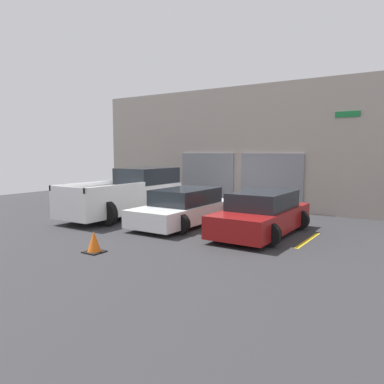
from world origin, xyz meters
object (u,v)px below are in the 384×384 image
at_px(sedan_white, 185,208).
at_px(traffic_cone, 94,243).
at_px(pickup_truck, 128,194).
at_px(sedan_side, 262,214).

relative_size(sedan_white, traffic_cone, 7.98).
distance_m(pickup_truck, sedan_side, 5.77).
relative_size(pickup_truck, traffic_cone, 9.73).
bearing_deg(sedan_side, traffic_cone, -122.43).
relative_size(sedan_side, traffic_cone, 7.65).
xyz_separation_m(pickup_truck, traffic_cone, (3.03, -4.56, -0.63)).
bearing_deg(sedan_white, sedan_side, -0.08).
distance_m(sedan_side, traffic_cone, 5.10).
xyz_separation_m(pickup_truck, sedan_side, (5.76, -0.26, -0.26)).
xyz_separation_m(sedan_white, traffic_cone, (0.15, -4.30, -0.34)).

